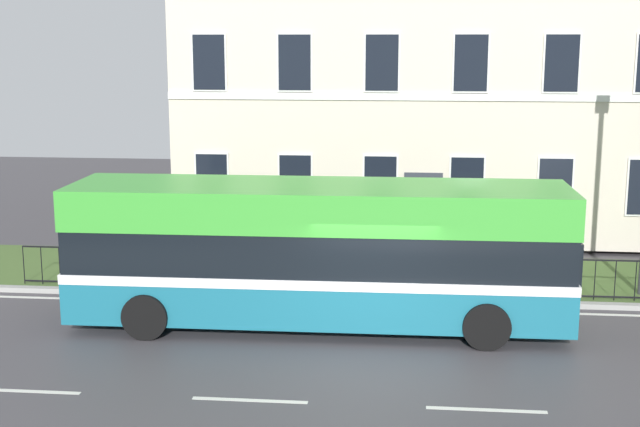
# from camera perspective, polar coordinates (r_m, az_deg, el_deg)

# --- Properties ---
(ground_plane) EXTENTS (60.00, 56.00, 0.18)m
(ground_plane) POSITION_cam_1_polar(r_m,az_deg,el_deg) (17.44, 3.46, -9.10)
(ground_plane) COLOR #454246
(georgian_townhouse) EXTENTS (15.10, 8.98, 13.29)m
(georgian_townhouse) POSITION_cam_1_polar(r_m,az_deg,el_deg) (29.23, 6.85, 12.70)
(georgian_townhouse) COLOR beige
(georgian_townhouse) RESTS_ON ground_plane
(iron_verge_railing) EXTENTS (19.75, 0.04, 0.97)m
(iron_verge_railing) POSITION_cam_1_polar(r_m,az_deg,el_deg) (20.71, 6.92, -3.98)
(iron_verge_railing) COLOR black
(iron_verge_railing) RESTS_ON ground_plane
(single_decker_bus) EXTENTS (10.57, 2.77, 3.07)m
(single_decker_bus) POSITION_cam_1_polar(r_m,az_deg,el_deg) (18.52, -0.07, -2.55)
(single_decker_bus) COLOR #1A687E
(single_decker_bus) RESTS_ON ground_plane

